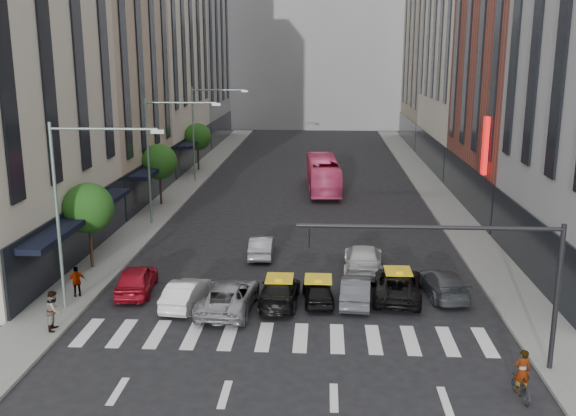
% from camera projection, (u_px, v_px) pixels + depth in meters
% --- Properties ---
extents(ground, '(160.00, 160.00, 0.00)m').
position_uv_depth(ground, '(285.00, 353.00, 26.81)').
color(ground, black).
rests_on(ground, ground).
extents(sidewalk_left, '(3.00, 96.00, 0.15)m').
position_uv_depth(sidewalk_left, '(176.00, 194.00, 56.54)').
color(sidewalk_left, slate).
rests_on(sidewalk_left, ground).
extents(sidewalk_right, '(3.00, 96.00, 0.15)m').
position_uv_depth(sidewalk_right, '(439.00, 198.00, 55.27)').
color(sidewalk_right, slate).
rests_on(sidewalk_right, ground).
extents(building_left_b, '(8.00, 16.00, 24.00)m').
position_uv_depth(building_left_b, '(98.00, 56.00, 52.11)').
color(building_left_b, tan).
rests_on(building_left_b, ground).
extents(building_left_d, '(8.00, 18.00, 30.00)m').
position_uv_depth(building_left_d, '(190.00, 32.00, 87.31)').
color(building_left_d, gray).
rests_on(building_left_d, ground).
extents(building_right_b, '(8.00, 18.00, 26.00)m').
position_uv_depth(building_right_b, '(528.00, 43.00, 49.02)').
color(building_right_b, brown).
rests_on(building_right_b, ground).
extents(building_right_d, '(8.00, 18.00, 28.00)m').
position_uv_depth(building_right_d, '(442.00, 40.00, 85.67)').
color(building_right_d, tan).
rests_on(building_right_d, ground).
extents(building_far, '(30.00, 10.00, 36.00)m').
position_uv_depth(building_far, '(317.00, 17.00, 105.08)').
color(building_far, gray).
rests_on(building_far, ground).
extents(tree_near, '(2.88, 2.88, 4.95)m').
position_uv_depth(tree_near, '(88.00, 208.00, 36.31)').
color(tree_near, black).
rests_on(tree_near, sidewalk_left).
extents(tree_mid, '(2.88, 2.88, 4.95)m').
position_uv_depth(tree_mid, '(159.00, 162.00, 51.84)').
color(tree_mid, black).
rests_on(tree_mid, sidewalk_left).
extents(tree_far, '(2.88, 2.88, 4.95)m').
position_uv_depth(tree_far, '(198.00, 137.00, 67.37)').
color(tree_far, black).
rests_on(tree_far, sidewalk_left).
extents(streetlamp_near, '(5.38, 0.25, 9.00)m').
position_uv_depth(streetlamp_near, '(75.00, 192.00, 29.86)').
color(streetlamp_near, gray).
rests_on(streetlamp_near, sidewalk_left).
extents(streetlamp_mid, '(5.38, 0.25, 9.00)m').
position_uv_depth(streetlamp_mid, '(161.00, 145.00, 45.39)').
color(streetlamp_mid, gray).
rests_on(streetlamp_mid, sidewalk_left).
extents(streetlamp_far, '(5.38, 0.25, 9.00)m').
position_uv_depth(streetlamp_far, '(203.00, 121.00, 60.92)').
color(streetlamp_far, gray).
rests_on(streetlamp_far, sidewalk_left).
extents(traffic_signal, '(10.10, 0.20, 6.00)m').
position_uv_depth(traffic_signal, '(485.00, 262.00, 24.36)').
color(traffic_signal, black).
rests_on(traffic_signal, ground).
extents(liberty_sign, '(0.30, 0.70, 4.00)m').
position_uv_depth(liberty_sign, '(485.00, 146.00, 44.11)').
color(liberty_sign, red).
rests_on(liberty_sign, ground).
extents(car_red, '(2.18, 4.52, 1.49)m').
position_uv_depth(car_red, '(136.00, 279.00, 33.36)').
color(car_red, maroon).
rests_on(car_red, ground).
extents(car_white_front, '(1.91, 4.20, 1.34)m').
position_uv_depth(car_white_front, '(186.00, 293.00, 31.64)').
color(car_white_front, silver).
rests_on(car_white_front, ground).
extents(car_silver, '(2.75, 5.41, 1.46)m').
position_uv_depth(car_silver, '(228.00, 296.00, 31.10)').
color(car_silver, gray).
rests_on(car_silver, ground).
extents(taxi_left, '(2.00, 4.65, 1.33)m').
position_uv_depth(taxi_left, '(280.00, 291.00, 31.88)').
color(taxi_left, black).
rests_on(taxi_left, ground).
extents(taxi_center, '(1.75, 3.74, 1.24)m').
position_uv_depth(taxi_center, '(318.00, 291.00, 32.06)').
color(taxi_center, black).
rests_on(taxi_center, ground).
extents(car_grey_mid, '(1.76, 4.25, 1.37)m').
position_uv_depth(car_grey_mid, '(356.00, 290.00, 32.03)').
color(car_grey_mid, '#3E4045').
rests_on(car_grey_mid, ground).
extents(taxi_right, '(2.92, 5.34, 1.42)m').
position_uv_depth(taxi_right, '(397.00, 285.00, 32.70)').
color(taxi_right, black).
rests_on(taxi_right, ground).
extents(car_grey_curb, '(2.40, 4.79, 1.34)m').
position_uv_depth(car_grey_curb, '(443.00, 283.00, 33.00)').
color(car_grey_curb, '#383C3F').
rests_on(car_grey_curb, ground).
extents(car_row2_left, '(1.45, 4.02, 1.32)m').
position_uv_depth(car_row2_left, '(262.00, 246.00, 39.40)').
color(car_row2_left, gray).
rests_on(car_row2_left, ground).
extents(car_row2_right, '(2.42, 5.38, 1.53)m').
position_uv_depth(car_row2_right, '(363.00, 259.00, 36.64)').
color(car_row2_right, silver).
rests_on(car_row2_right, ground).
extents(bus, '(3.27, 11.17, 3.07)m').
position_uv_depth(bus, '(323.00, 174.00, 58.15)').
color(bus, '#EA447A').
rests_on(bus, ground).
extents(motorcycle, '(0.73, 1.62, 0.82)m').
position_uv_depth(motorcycle, '(521.00, 388.00, 23.16)').
color(motorcycle, black).
rests_on(motorcycle, ground).
extents(rider, '(0.65, 0.47, 1.67)m').
position_uv_depth(rider, '(524.00, 357.00, 22.87)').
color(rider, gray).
rests_on(rider, motorcycle).
extents(pedestrian_near, '(0.78, 0.95, 1.82)m').
position_uv_depth(pedestrian_near, '(54.00, 310.00, 28.52)').
color(pedestrian_near, gray).
rests_on(pedestrian_near, sidewalk_left).
extents(pedestrian_far, '(1.00, 0.77, 1.58)m').
position_uv_depth(pedestrian_far, '(77.00, 282.00, 32.45)').
color(pedestrian_far, gray).
rests_on(pedestrian_far, sidewalk_left).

